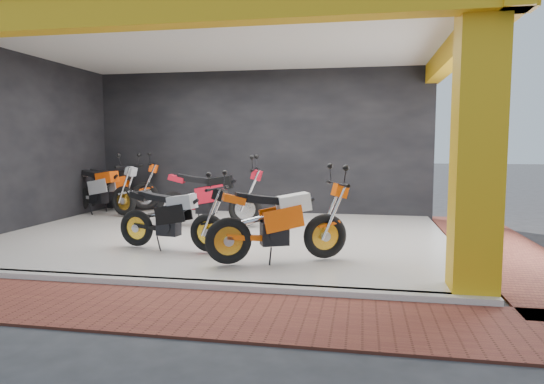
{
  "coord_description": "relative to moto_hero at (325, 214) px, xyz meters",
  "views": [
    {
      "loc": [
        2.5,
        -6.45,
        1.74
      ],
      "look_at": [
        0.93,
        1.94,
        0.9
      ],
      "focal_mm": 32.0,
      "sensor_mm": 36.0,
      "label": 1
    }
  ],
  "objects": [
    {
      "name": "showroom_ceiling",
      "position": [
        -2.0,
        1.65,
        2.85
      ],
      "size": [
        8.4,
        6.4,
        0.2
      ],
      "primitive_type": "cube",
      "color": "beige",
      "rests_on": "corner_column"
    },
    {
      "name": "header_beam_front",
      "position": [
        -2.0,
        -1.35,
        2.55
      ],
      "size": [
        8.4,
        0.3,
        0.4
      ],
      "primitive_type": "cube",
      "color": "gold",
      "rests_on": "corner_column"
    },
    {
      "name": "header_beam_right",
      "position": [
        2.0,
        1.65,
        2.55
      ],
      "size": [
        0.3,
        6.4,
        0.4
      ],
      "primitive_type": "cube",
      "color": "gold",
      "rests_on": "corner_column"
    },
    {
      "name": "ground",
      "position": [
        -2.0,
        -0.35,
        -0.75
      ],
      "size": [
        80.0,
        80.0,
        0.0
      ],
      "primitive_type": "plane",
      "color": "#2D2D30",
      "rests_on": "ground"
    },
    {
      "name": "paver_front",
      "position": [
        -2.0,
        -2.15,
        -0.74
      ],
      "size": [
        9.0,
        1.4,
        0.03
      ],
      "primitive_type": "cube",
      "color": "brown",
      "rests_on": "ground"
    },
    {
      "name": "back_wall",
      "position": [
        -2.0,
        4.75,
        1.0
      ],
      "size": [
        8.2,
        0.2,
        3.5
      ],
      "primitive_type": "cube",
      "color": "black",
      "rests_on": "ground"
    },
    {
      "name": "moto_row_b",
      "position": [
        -1.77,
        2.45,
        0.04
      ],
      "size": [
        2.32,
        1.02,
        1.38
      ],
      "primitive_type": null,
      "rotation": [
        0.0,
        0.0,
        0.08
      ],
      "color": "red",
      "rests_on": "showroom_floor"
    },
    {
      "name": "moto_row_a",
      "position": [
        -1.77,
        0.09,
        -0.06
      ],
      "size": [
        2.04,
        1.01,
        1.19
      ],
      "primitive_type": null,
      "rotation": [
        0.0,
        0.0,
        -0.15
      ],
      "color": "black",
      "rests_on": "showroom_floor"
    },
    {
      "name": "left_wall",
      "position": [
        -6.1,
        1.65,
        1.0
      ],
      "size": [
        0.2,
        6.2,
        3.5
      ],
      "primitive_type": "cube",
      "color": "black",
      "rests_on": "ground"
    },
    {
      "name": "paver_right",
      "position": [
        2.8,
        1.65,
        -0.74
      ],
      "size": [
        1.4,
        7.0,
        0.03
      ],
      "primitive_type": "cube",
      "color": "brown",
      "rests_on": "ground"
    },
    {
      "name": "moto_hero",
      "position": [
        0.0,
        0.0,
        0.0
      ],
      "size": [
        2.27,
        1.61,
        1.31
      ],
      "primitive_type": null,
      "rotation": [
        0.0,
        0.0,
        0.43
      ],
      "color": "#EC5309",
      "rests_on": "showroom_floor"
    },
    {
      "name": "corner_column",
      "position": [
        1.75,
        -1.1,
        1.0
      ],
      "size": [
        0.5,
        0.5,
        3.5
      ],
      "primitive_type": "cube",
      "color": "gold",
      "rests_on": "ground"
    },
    {
      "name": "floor_kerb",
      "position": [
        -2.0,
        -1.37,
        -0.7
      ],
      "size": [
        8.0,
        0.2,
        0.1
      ],
      "primitive_type": "cube",
      "color": "white",
      "rests_on": "ground"
    },
    {
      "name": "showroom_floor",
      "position": [
        -2.0,
        1.65,
        -0.7
      ],
      "size": [
        8.0,
        6.0,
        0.1
      ],
      "primitive_type": "cube",
      "color": "white",
      "rests_on": "ground"
    },
    {
      "name": "moto_row_c",
      "position": [
        -4.8,
        3.29,
        0.04
      ],
      "size": [
        2.41,
        1.46,
        1.39
      ],
      "primitive_type": null,
      "rotation": [
        0.0,
        0.0,
        -0.3
      ],
      "color": "#9B9DA2",
      "rests_on": "showroom_floor"
    },
    {
      "name": "moto_row_d",
      "position": [
        -4.8,
        4.35,
        0.05
      ],
      "size": [
        2.43,
        1.44,
        1.4
      ],
      "primitive_type": null,
      "rotation": [
        0.0,
        0.0,
        0.28
      ],
      "color": "#F24B0A",
      "rests_on": "showroom_floor"
    }
  ]
}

